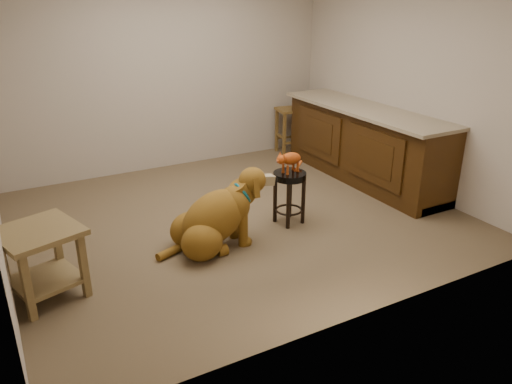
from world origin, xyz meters
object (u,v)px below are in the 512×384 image
padded_stool (289,187)px  side_table (41,253)px  wood_stool (290,130)px  golden_retriever (215,219)px  tabby_kitten (289,160)px

padded_stool → side_table: side_table is taller
padded_stool → wood_stool: (1.30, 2.05, -0.05)m
padded_stool → golden_retriever: size_ratio=0.45×
wood_stool → side_table: 4.37m
padded_stool → tabby_kitten: (-0.01, -0.00, 0.30)m
padded_stool → wood_stool: size_ratio=0.82×
padded_stool → tabby_kitten: tabby_kitten is taller
wood_stool → side_table: wood_stool is taller
padded_stool → golden_retriever: bearing=-171.7°
padded_stool → tabby_kitten: 0.30m
wood_stool → side_table: bearing=-148.3°
side_table → golden_retriever: golden_retriever is taller
wood_stool → golden_retriever: (-2.20, -2.18, -0.06)m
wood_stool → golden_retriever: size_ratio=0.54×
tabby_kitten → wood_stool: bearing=48.2°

